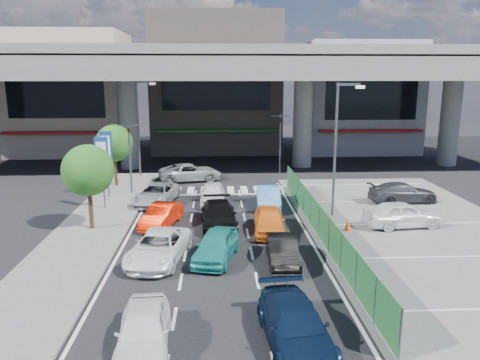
{
  "coord_description": "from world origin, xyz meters",
  "views": [
    {
      "loc": [
        -0.05,
        -21.14,
        8.39
      ],
      "look_at": [
        1.39,
        6.98,
        2.1
      ],
      "focal_mm": 35.0,
      "sensor_mm": 36.0,
      "label": 1
    }
  ],
  "objects": [
    {
      "name": "hatch_black_mid_right",
      "position": [
        2.9,
        -1.22,
        0.62
      ],
      "size": [
        1.41,
        3.78,
        1.23
      ],
      "primitive_type": "imported",
      "rotation": [
        0.0,
        0.0,
        -0.03
      ],
      "color": "black",
      "rests_on": "ground"
    },
    {
      "name": "wagon_silver_front_left",
      "position": [
        -4.08,
        9.36,
        0.66
      ],
      "size": [
        3.04,
        5.09,
        1.32
      ],
      "primitive_type": "imported",
      "rotation": [
        0.0,
        0.0,
        -0.19
      ],
      "color": "#9C9FA4",
      "rests_on": "ground"
    },
    {
      "name": "building_west",
      "position": [
        -16.0,
        31.97,
        6.49
      ],
      "size": [
        12.0,
        10.9,
        13.0
      ],
      "color": "#AB9E8A",
      "rests_on": "ground"
    },
    {
      "name": "taxi_orange_left",
      "position": [
        -3.19,
        4.51,
        0.64
      ],
      "size": [
        2.29,
        4.07,
        1.27
      ],
      "primitive_type": "imported",
      "rotation": [
        0.0,
        0.0,
        -0.26
      ],
      "color": "#F72004",
      "rests_on": "ground"
    },
    {
      "name": "signboard_far",
      "position": [
        -7.6,
        10.99,
        3.06
      ],
      "size": [
        0.8,
        0.14,
        4.7
      ],
      "color": "#595B60",
      "rests_on": "ground"
    },
    {
      "name": "taxi_orange_right",
      "position": [
        2.78,
        3.09,
        0.69
      ],
      "size": [
        1.9,
        4.15,
        1.38
      ],
      "primitive_type": "imported",
      "rotation": [
        0.0,
        0.0,
        -0.07
      ],
      "color": "orange",
      "rests_on": "ground"
    },
    {
      "name": "street_lamp_left",
      "position": [
        -6.33,
        18.0,
        4.77
      ],
      "size": [
        1.65,
        0.22,
        8.0
      ],
      "color": "#595B60",
      "rests_on": "ground"
    },
    {
      "name": "building_east",
      "position": [
        16.0,
        31.97,
        5.99
      ],
      "size": [
        12.0,
        10.9,
        12.0
      ],
      "color": "gray",
      "rests_on": "ground"
    },
    {
      "name": "parking_lot",
      "position": [
        11.0,
        2.0,
        0.03
      ],
      "size": [
        12.0,
        28.0,
        0.06
      ],
      "primitive_type": "cube",
      "color": "#585856",
      "rests_on": "ground"
    },
    {
      "name": "kei_truck_front_right",
      "position": [
        3.29,
        8.19,
        0.69
      ],
      "size": [
        1.72,
        4.27,
        1.38
      ],
      "primitive_type": "imported",
      "rotation": [
        0.0,
        0.0,
        -0.06
      ],
      "color": "#4684BE",
      "rests_on": "ground"
    },
    {
      "name": "building_center",
      "position": [
        0.0,
        32.97,
        7.49
      ],
      "size": [
        14.0,
        10.9,
        15.0
      ],
      "color": "gray",
      "rests_on": "ground"
    },
    {
      "name": "fence_run",
      "position": [
        5.3,
        1.0,
        0.9
      ],
      "size": [
        0.16,
        22.0,
        1.8
      ],
      "primitive_type": null,
      "color": "#1F5D2D",
      "rests_on": "ground"
    },
    {
      "name": "traffic_cone",
      "position": [
        7.12,
        3.01,
        0.4
      ],
      "size": [
        0.4,
        0.4,
        0.69
      ],
      "primitive_type": "cone",
      "rotation": [
        0.0,
        0.0,
        -0.14
      ],
      "color": "#DC400C",
      "rests_on": "parking_lot"
    },
    {
      "name": "expressway",
      "position": [
        0.0,
        22.0,
        8.76
      ],
      "size": [
        64.0,
        14.0,
        10.75
      ],
      "color": "slate",
      "rests_on": "ground"
    },
    {
      "name": "sedan_white_mid_left",
      "position": [
        -2.77,
        -0.64,
        0.66
      ],
      "size": [
        3.02,
        5.1,
        1.33
      ],
      "primitive_type": "imported",
      "rotation": [
        0.0,
        0.0,
        -0.18
      ],
      "color": "white",
      "rests_on": "ground"
    },
    {
      "name": "crossing_wagon_silver",
      "position": [
        -2.21,
        16.28,
        0.7
      ],
      "size": [
        5.43,
        3.32,
        1.41
      ],
      "primitive_type": "imported",
      "rotation": [
        0.0,
        0.0,
        1.78
      ],
      "color": "#AAADB2",
      "rests_on": "ground"
    },
    {
      "name": "sidewalk_left",
      "position": [
        -7.0,
        4.0,
        0.06
      ],
      "size": [
        4.0,
        30.0,
        0.12
      ],
      "primitive_type": "cube",
      "color": "#585856",
      "rests_on": "ground"
    },
    {
      "name": "traffic_light_left",
      "position": [
        -6.2,
        12.0,
        3.94
      ],
      "size": [
        1.6,
        1.24,
        5.2
      ],
      "color": "#595B60",
      "rests_on": "ground"
    },
    {
      "name": "signboard_near",
      "position": [
        -7.2,
        7.99,
        3.06
      ],
      "size": [
        0.8,
        0.14,
        4.7
      ],
      "color": "#595B60",
      "rests_on": "ground"
    },
    {
      "name": "street_lamp_right",
      "position": [
        7.17,
        6.0,
        4.77
      ],
      "size": [
        1.65,
        0.22,
        8.0
      ],
      "color": "#595B60",
      "rests_on": "ground"
    },
    {
      "name": "parked_sedan_white",
      "position": [
        10.34,
        3.52,
        0.8
      ],
      "size": [
        4.5,
        2.22,
        1.47
      ],
      "primitive_type": "imported",
      "rotation": [
        0.0,
        0.0,
        1.68
      ],
      "color": "white",
      "rests_on": "parking_lot"
    },
    {
      "name": "tree_near",
      "position": [
        -7.0,
        4.0,
        3.39
      ],
      "size": [
        2.8,
        2.8,
        4.8
      ],
      "color": "#382314",
      "rests_on": "ground"
    },
    {
      "name": "van_white_back_left",
      "position": [
        -2.37,
        -7.9,
        0.69
      ],
      "size": [
        1.88,
        4.12,
        1.37
      ],
      "primitive_type": "imported",
      "rotation": [
        0.0,
        0.0,
        0.07
      ],
      "color": "white",
      "rests_on": "ground"
    },
    {
      "name": "ground",
      "position": [
        0.0,
        0.0,
        0.0
      ],
      "size": [
        120.0,
        120.0,
        0.0
      ],
      "primitive_type": "plane",
      "color": "black",
      "rests_on": "ground"
    },
    {
      "name": "traffic_light_right",
      "position": [
        5.5,
        19.0,
        3.94
      ],
      "size": [
        1.6,
        1.24,
        5.2
      ],
      "color": "#595B60",
      "rests_on": "ground"
    },
    {
      "name": "parked_sedan_dgrey",
      "position": [
        12.44,
        8.71,
        0.72
      ],
      "size": [
        4.69,
        2.17,
        1.33
      ],
      "primitive_type": "imported",
      "rotation": [
        0.0,
        0.0,
        1.64
      ],
      "color": "#34353A",
      "rests_on": "parking_lot"
    },
    {
      "name": "sedan_black_mid",
      "position": [
        0.05,
        4.18,
        0.69
      ],
      "size": [
        2.16,
        4.84,
        1.38
      ],
      "primitive_type": "imported",
      "rotation": [
        0.0,
        0.0,
        0.05
      ],
      "color": "black",
      "rests_on": "ground"
    },
    {
      "name": "minivan_navy_back",
      "position": [
        2.38,
        -7.87,
        0.68
      ],
      "size": [
        2.3,
        4.83,
        1.36
      ],
      "primitive_type": "imported",
      "rotation": [
        0.0,
        0.0,
        0.09
      ],
      "color": "black",
      "rests_on": "ground"
    },
    {
      "name": "tree_far",
      "position": [
        -7.8,
        14.5,
        3.39
      ],
      "size": [
        2.8,
        2.8,
        4.8
      ],
      "color": "#382314",
      "rests_on": "ground"
    },
    {
      "name": "taxi_teal_mid",
      "position": [
        -0.11,
        -0.63,
        0.69
      ],
      "size": [
        2.53,
        4.32,
        1.38
      ],
      "primitive_type": "imported",
      "rotation": [
        0.0,
        0.0,
        -0.24
      ],
      "color": "teal",
      "rests_on": "ground"
    },
    {
      "name": "sedan_white_front_mid",
      "position": [
        -0.34,
        9.22,
        0.69
      ],
      "size": [
        1.67,
        4.06,
        1.38
      ],
      "primitive_type": "imported",
      "rotation": [
        0.0,
        0.0,
        -0.01
      ],
      "color": "white",
      "rests_on": "ground"
    }
  ]
}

